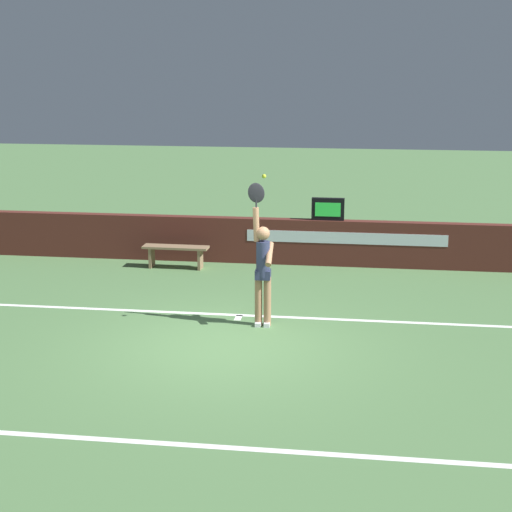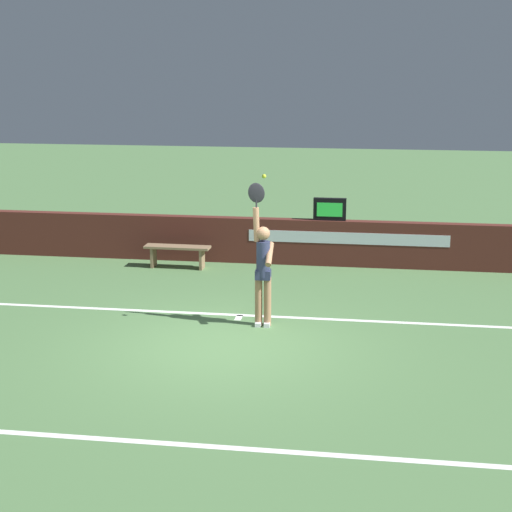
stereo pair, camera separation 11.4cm
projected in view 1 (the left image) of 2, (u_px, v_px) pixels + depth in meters
The scene contains 7 objects.
ground_plane at pixel (224, 345), 13.11m from camera, with size 60.00×60.00×0.00m, color #4E7444.
court_lines at pixel (213, 366), 12.21m from camera, with size 11.10×5.21×0.00m.
back_wall at pixel (267, 241), 18.28m from camera, with size 14.67×0.27×1.03m.
speed_display at pixel (328, 209), 17.91m from camera, with size 0.72×0.14×0.50m.
tennis_player at pixel (263, 267), 13.84m from camera, with size 0.46×0.51×2.53m.
tennis_ball at pixel (264, 176), 13.22m from camera, with size 0.07×0.07×0.07m.
courtside_bench_near at pixel (176, 251), 17.87m from camera, with size 1.47×0.39×0.50m.
Camera 1 is at (2.24, -12.20, 4.52)m, focal length 56.69 mm.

